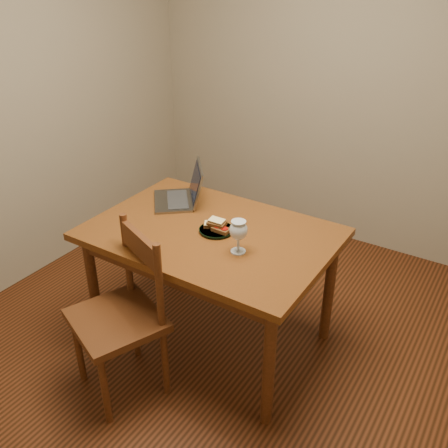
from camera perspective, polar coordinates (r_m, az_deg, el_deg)
The scene contains 11 objects.
floor at distance 3.08m, azimuth 0.48°, elevation -13.59°, with size 3.20×3.20×0.02m, color black.
back_wall at distance 3.82m, azimuth 14.08°, elevation 16.35°, with size 3.20×0.02×2.60m, color gray.
left_wall at distance 3.50m, azimuth -23.05°, elevation 13.89°, with size 0.02×3.20×2.60m, color gray.
table at distance 2.73m, azimuth -1.49°, elevation -2.36°, with size 1.30×0.90×0.74m.
chair at distance 2.57m, azimuth -11.80°, elevation -9.49°, with size 0.56×0.55×0.46m.
plate at distance 2.68m, azimuth -0.88°, elevation -0.72°, with size 0.19×0.19×0.02m, color black.
sandwich_cheese at distance 2.69m, azimuth -1.33°, elevation -0.05°, with size 0.09×0.05×0.03m, color #381E0C, non-canonical shape.
sandwich_tomato at distance 2.65m, azimuth -0.34°, elevation -0.57°, with size 0.10×0.06×0.03m, color #381E0C, non-canonical shape.
sandwich_top at distance 2.66m, azimuth -0.83°, elevation 0.16°, with size 0.10×0.06×0.03m, color #381E0C, non-canonical shape.
milk_glass at distance 2.46m, azimuth 1.66°, elevation -1.44°, with size 0.09×0.09×0.18m, color white, non-canonical shape.
laptop at distance 3.00m, azimuth -4.61°, elevation 3.65°, with size 0.42×0.42×0.23m.
Camera 1 is at (1.21, -1.94, 2.06)m, focal length 40.00 mm.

